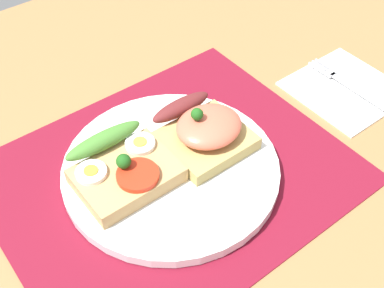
{
  "coord_description": "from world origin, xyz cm",
  "views": [
    {
      "loc": [
        -20.44,
        -30.3,
        43.02
      ],
      "look_at": [
        3.0,
        0.0,
        3.05
      ],
      "focal_mm": 46.34,
      "sensor_mm": 36.0,
      "label": 1
    }
  ],
  "objects_px": {
    "plate": "(171,169)",
    "fork": "(346,83)",
    "sandwich_salmon": "(204,129)",
    "napkin": "(345,88)",
    "sandwich_egg_tomato": "(123,168)"
  },
  "relations": [
    {
      "from": "sandwich_egg_tomato",
      "to": "napkin",
      "type": "bearing_deg",
      "value": -7.08
    },
    {
      "from": "plate",
      "to": "napkin",
      "type": "bearing_deg",
      "value": -4.8
    },
    {
      "from": "plate",
      "to": "napkin",
      "type": "xyz_separation_m",
      "value": [
        0.27,
        -0.02,
        -0.01
      ]
    },
    {
      "from": "sandwich_egg_tomato",
      "to": "fork",
      "type": "xyz_separation_m",
      "value": [
        0.33,
        -0.04,
        -0.02
      ]
    },
    {
      "from": "plate",
      "to": "fork",
      "type": "height_order",
      "value": "plate"
    },
    {
      "from": "plate",
      "to": "sandwich_salmon",
      "type": "distance_m",
      "value": 0.06
    },
    {
      "from": "plate",
      "to": "napkin",
      "type": "height_order",
      "value": "plate"
    },
    {
      "from": "napkin",
      "to": "fork",
      "type": "xyz_separation_m",
      "value": [
        0.0,
        0.0,
        0.0
      ]
    },
    {
      "from": "sandwich_salmon",
      "to": "napkin",
      "type": "bearing_deg",
      "value": -7.69
    },
    {
      "from": "sandwich_egg_tomato",
      "to": "sandwich_salmon",
      "type": "distance_m",
      "value": 0.1
    },
    {
      "from": "sandwich_egg_tomato",
      "to": "plate",
      "type": "bearing_deg",
      "value": -18.89
    },
    {
      "from": "fork",
      "to": "plate",
      "type": "bearing_deg",
      "value": 176.07
    },
    {
      "from": "plate",
      "to": "fork",
      "type": "bearing_deg",
      "value": -3.93
    },
    {
      "from": "plate",
      "to": "sandwich_salmon",
      "type": "height_order",
      "value": "sandwich_salmon"
    },
    {
      "from": "plate",
      "to": "fork",
      "type": "distance_m",
      "value": 0.28
    }
  ]
}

